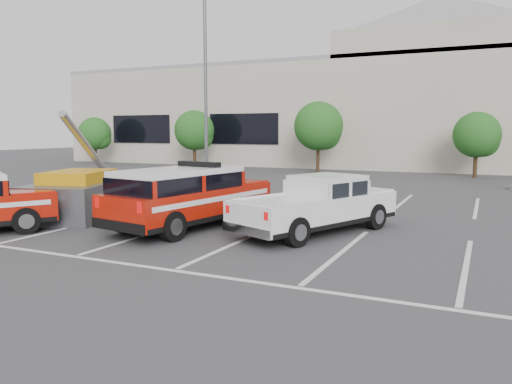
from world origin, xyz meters
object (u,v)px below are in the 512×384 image
(tree_far_left, at_px, (96,135))
(tree_mid_right, at_px, (478,136))
(convention_building, at_px, (417,108))
(fire_chief_suv, at_px, (189,201))
(tree_left, at_px, (196,132))
(light_pole_left, at_px, (206,86))
(tree_mid_left, at_px, (320,128))
(white_pickup, at_px, (317,210))
(utility_rig, at_px, (74,197))

(tree_far_left, xyz_separation_m, tree_mid_right, (30.00, 0.00, 0.00))
(convention_building, relative_size, fire_chief_suv, 10.46)
(tree_left, bearing_deg, tree_mid_right, -0.00)
(convention_building, xyz_separation_m, tree_mid_right, (4.91, -9.82, -2.22))
(light_pole_left, bearing_deg, tree_mid_left, 72.90)
(convention_building, relative_size, white_pickup, 10.98)
(convention_building, bearing_deg, white_pickup, -87.56)
(utility_rig, bearing_deg, light_pole_left, 80.63)
(white_pickup, bearing_deg, tree_far_left, 165.89)
(fire_chief_suv, relative_size, utility_rig, 1.24)
(tree_left, relative_size, light_pole_left, 0.43)
(white_pickup, bearing_deg, convention_building, 115.45)
(convention_building, bearing_deg, utility_rig, -102.33)
(convention_building, relative_size, tree_far_left, 15.04)
(convention_building, height_order, light_pole_left, convention_building)
(convention_building, relative_size, tree_mid_right, 15.04)
(tree_mid_right, distance_m, fire_chief_suv, 22.15)
(fire_chief_suv, bearing_deg, tree_mid_left, 107.13)
(convention_building, relative_size, tree_mid_left, 12.38)
(tree_left, relative_size, fire_chief_suv, 0.77)
(tree_mid_right, bearing_deg, tree_left, 180.00)
(light_pole_left, bearing_deg, tree_far_left, 149.29)
(tree_far_left, bearing_deg, tree_mid_right, 0.00)
(tree_mid_left, bearing_deg, convention_building, 62.60)
(tree_mid_left, bearing_deg, light_pole_left, -107.10)
(tree_mid_left, relative_size, tree_mid_right, 1.21)
(tree_far_left, bearing_deg, white_pickup, -37.12)
(tree_far_left, height_order, tree_left, tree_left)
(convention_building, xyz_separation_m, fire_chief_suv, (-2.38, -30.67, -3.93))
(white_pickup, bearing_deg, fire_chief_suv, -143.10)
(white_pickup, bearing_deg, tree_mid_right, 102.67)
(fire_chief_suv, bearing_deg, convention_building, 95.29)
(tree_far_left, distance_m, fire_chief_suv, 30.88)
(white_pickup, distance_m, utility_rig, 8.07)
(tree_mid_right, xyz_separation_m, white_pickup, (-3.64, -19.95, -1.87))
(light_pole_left, height_order, utility_rig, light_pole_left)
(tree_far_left, relative_size, tree_mid_right, 1.00)
(fire_chief_suv, distance_m, white_pickup, 3.76)
(tree_left, distance_m, utility_rig, 22.68)
(light_pole_left, distance_m, utility_rig, 11.91)
(tree_far_left, xyz_separation_m, light_pole_left, (16.91, -10.05, 2.68))
(tree_left, xyz_separation_m, tree_mid_left, (10.00, 0.00, 0.27))
(white_pickup, bearing_deg, tree_mid_left, 130.69)
(tree_mid_right, relative_size, white_pickup, 0.73)
(tree_far_left, distance_m, utility_rig, 27.94)
(convention_building, relative_size, tree_left, 13.58)
(utility_rig, bearing_deg, white_pickup, -9.54)
(white_pickup, bearing_deg, utility_rig, -149.62)
(tree_left, height_order, tree_mid_right, tree_left)
(tree_far_left, bearing_deg, light_pole_left, -30.71)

